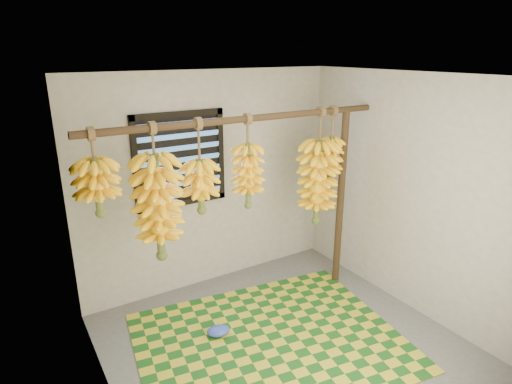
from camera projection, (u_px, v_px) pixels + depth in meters
floor at (288, 349)px, 3.90m from camera, size 3.00×3.00×0.01m
ceiling at (296, 76)px, 3.14m from camera, size 3.00×3.00×0.01m
wall_back at (211, 182)px, 4.73m from camera, size 3.00×0.01×2.40m
wall_left at (104, 276)px, 2.76m from camera, size 0.01×3.00×2.40m
wall_right at (413, 196)px, 4.27m from camera, size 0.01×3.00×2.40m
window at (180, 160)px, 4.44m from camera, size 1.00×0.04×1.00m
hanging_pole at (247, 119)px, 3.83m from camera, size 3.00×0.06×0.06m
support_post at (340, 200)px, 4.75m from camera, size 0.08×0.08×2.00m
woven_mat at (270, 341)px, 3.99m from camera, size 2.64×2.24×0.01m
plastic_bag at (218, 331)px, 4.05m from camera, size 0.25×0.21×0.09m
banana_bunch_a at (97, 187)px, 3.29m from camera, size 0.33×0.33×0.70m
banana_bunch_b at (158, 208)px, 3.60m from camera, size 0.40×0.40×1.19m
banana_bunch_c at (201, 186)px, 3.76m from camera, size 0.32×0.32×0.85m
banana_bunch_d at (248, 176)px, 4.00m from camera, size 0.30×0.30×0.90m
banana_bunch_e at (318, 183)px, 4.49m from camera, size 0.41×0.41×1.24m
banana_bunch_f at (330, 160)px, 4.50m from camera, size 0.27×0.27×0.82m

